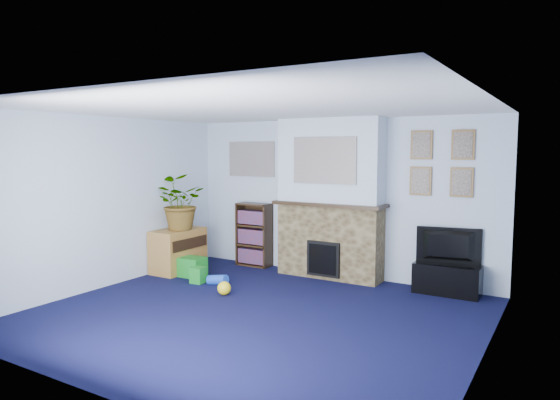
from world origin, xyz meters
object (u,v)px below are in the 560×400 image
Objects in this scene: sideboard at (178,249)px; tv_stand at (447,278)px; television at (448,246)px; bookshelf at (254,236)px.

tv_stand is at bearing 12.43° from sideboard.
television is 4.09m from sideboard.
television is (0.00, 0.02, 0.42)m from tv_stand.
sideboard reaches higher than tv_stand.
bookshelf reaches higher than television.
sideboard is at bearing -167.57° from tv_stand.
sideboard is (-3.98, -0.88, 0.12)m from tv_stand.
television is at bearing -1.02° from bookshelf.
tv_stand is 1.02× the size of television.
tv_stand is 0.82× the size of bookshelf.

